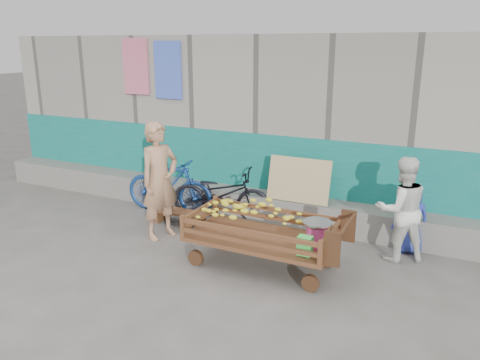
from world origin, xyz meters
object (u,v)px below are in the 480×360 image
at_px(banana_cart, 259,224).
at_px(bicycle_blue, 169,185).
at_px(bicycle_dark, 221,194).
at_px(vendor_man, 160,181).
at_px(bench, 180,215).
at_px(woman, 401,209).
at_px(child, 411,218).

xyz_separation_m(banana_cart, bicycle_blue, (-2.22, 1.21, -0.11)).
bearing_deg(bicycle_dark, banana_cart, -148.38).
bearing_deg(banana_cart, vendor_man, 170.87).
distance_m(bench, woman, 3.43).
bearing_deg(bicycle_blue, woman, -96.86).
relative_size(woman, bicycle_dark, 0.86).
distance_m(child, bicycle_dark, 3.00).
bearing_deg(child, bench, -15.57).
xyz_separation_m(child, bicycle_blue, (-3.96, -0.12, -0.01)).
bearing_deg(vendor_man, bicycle_dark, -6.10).
xyz_separation_m(banana_cart, bicycle_dark, (-1.27, 1.34, -0.16)).
height_order(bench, child, child).
relative_size(bench, woman, 0.65).
bearing_deg(banana_cart, child, 37.54).
distance_m(banana_cart, woman, 1.93).
bearing_deg(child, vendor_man, -7.36).
relative_size(child, bicycle_dark, 0.60).
height_order(woman, bicycle_dark, woman).
bearing_deg(bicycle_dark, vendor_man, 144.34).
distance_m(woman, bicycle_dark, 2.92).
distance_m(banana_cart, vendor_man, 1.78).
xyz_separation_m(vendor_man, bicycle_dark, (0.47, 1.06, -0.45)).
height_order(vendor_man, child, vendor_man).
height_order(banana_cart, bicycle_blue, bicycle_blue).
relative_size(bench, child, 0.94).
bearing_deg(child, banana_cart, 13.24).
relative_size(vendor_man, bicycle_dark, 1.06).
distance_m(bench, bicycle_dark, 0.77).
xyz_separation_m(bicycle_dark, bicycle_blue, (-0.96, -0.12, 0.05)).
height_order(bench, bicycle_blue, bicycle_blue).
bearing_deg(bench, bicycle_dark, 48.08).
bearing_deg(bicycle_blue, bicycle_dark, -86.74).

